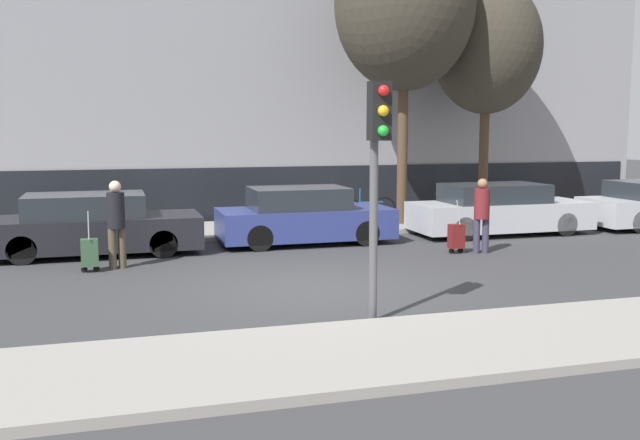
# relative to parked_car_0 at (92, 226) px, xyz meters

# --- Properties ---
(ground_plane) EXTENTS (80.00, 80.00, 0.00)m
(ground_plane) POSITION_rel_parked_car_0_xyz_m (3.70, -4.56, -0.63)
(ground_plane) COLOR #38383A
(sidewalk_near) EXTENTS (28.00, 2.50, 0.12)m
(sidewalk_near) POSITION_rel_parked_car_0_xyz_m (3.70, -8.31, -0.57)
(sidewalk_near) COLOR gray
(sidewalk_near) RESTS_ON ground_plane
(sidewalk_far) EXTENTS (28.00, 3.00, 0.12)m
(sidewalk_far) POSITION_rel_parked_car_0_xyz_m (3.70, 2.44, -0.57)
(sidewalk_far) COLOR gray
(sidewalk_far) RESTS_ON ground_plane
(building_facade) EXTENTS (28.00, 3.07, 11.88)m
(building_facade) POSITION_rel_parked_car_0_xyz_m (3.70, 6.15, 5.29)
(building_facade) COLOR gray
(building_facade) RESTS_ON ground_plane
(parked_car_0) EXTENTS (4.54, 1.78, 1.34)m
(parked_car_0) POSITION_rel_parked_car_0_xyz_m (0.00, 0.00, 0.00)
(parked_car_0) COLOR black
(parked_car_0) RESTS_ON ground_plane
(parked_car_1) EXTENTS (4.12, 1.75, 1.35)m
(parked_car_1) POSITION_rel_parked_car_0_xyz_m (4.82, 0.18, 0.00)
(parked_car_1) COLOR navy
(parked_car_1) RESTS_ON ground_plane
(parked_car_2) EXTENTS (4.66, 1.73, 1.32)m
(parked_car_2) POSITION_rel_parked_car_0_xyz_m (10.07, 0.16, -0.01)
(parked_car_2) COLOR #B7BABF
(parked_car_2) RESTS_ON ground_plane
(pedestrian_left) EXTENTS (0.34, 0.34, 1.74)m
(pedestrian_left) POSITION_rel_parked_car_0_xyz_m (0.49, -1.77, 0.36)
(pedestrian_left) COLOR #4C4233
(pedestrian_left) RESTS_ON ground_plane
(trolley_left) EXTENTS (0.34, 0.29, 1.19)m
(trolley_left) POSITION_rel_parked_car_0_xyz_m (-0.02, -1.96, -0.25)
(trolley_left) COLOR #335138
(trolley_left) RESTS_ON ground_plane
(pedestrian_right) EXTENTS (0.34, 0.34, 1.66)m
(pedestrian_right) POSITION_rel_parked_car_0_xyz_m (8.23, -2.24, 0.30)
(pedestrian_right) COLOR #383347
(pedestrian_right) RESTS_ON ground_plane
(trolley_right) EXTENTS (0.34, 0.29, 1.19)m
(trolley_right) POSITION_rel_parked_car_0_xyz_m (7.70, -2.10, -0.25)
(trolley_right) COLOR maroon
(trolley_right) RESTS_ON ground_plane
(traffic_light) EXTENTS (0.28, 0.47, 3.39)m
(traffic_light) POSITION_rel_parked_car_0_xyz_m (3.95, -6.92, 1.80)
(traffic_light) COLOR #515154
(traffic_light) RESTS_ON ground_plane
(parked_bicycle) EXTENTS (1.77, 0.06, 0.96)m
(parked_bicycle) POSITION_rel_parked_car_0_xyz_m (7.27, 2.51, -0.14)
(parked_bicycle) COLOR black
(parked_bicycle) RESTS_ON sidewalk_far
(bare_tree_near_crossing) EXTENTS (3.78, 3.78, 8.24)m
(bare_tree_near_crossing) POSITION_rel_parked_car_0_xyz_m (8.14, 2.04, 5.40)
(bare_tree_near_crossing) COLOR #4C3826
(bare_tree_near_crossing) RESTS_ON sidewalk_far
(bare_tree_down_street) EXTENTS (3.16, 3.16, 6.89)m
(bare_tree_down_street) POSITION_rel_parked_car_0_xyz_m (11.02, 2.70, 4.43)
(bare_tree_down_street) COLOR #4C3826
(bare_tree_down_street) RESTS_ON sidewalk_far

